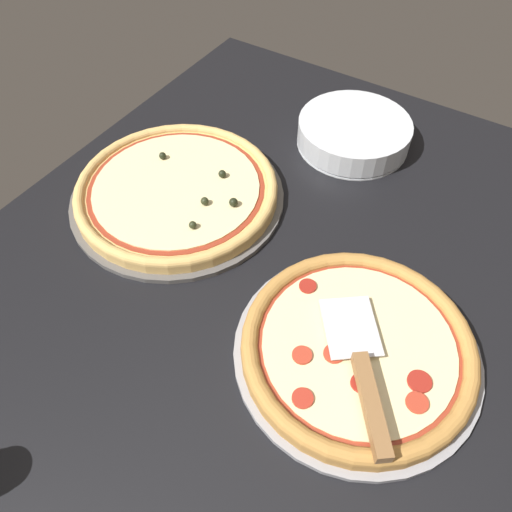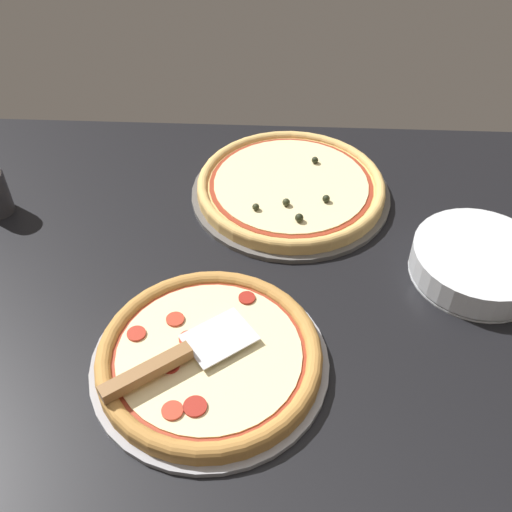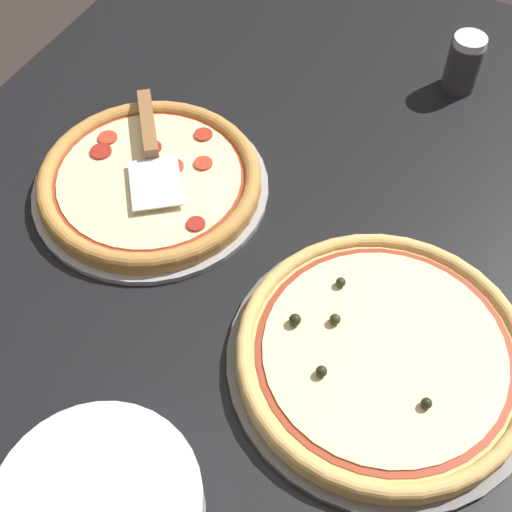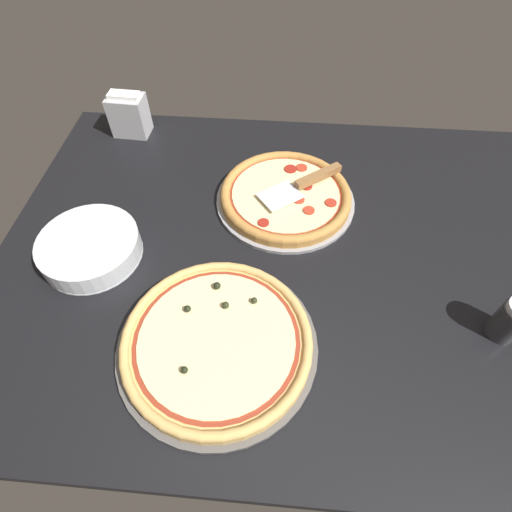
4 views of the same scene
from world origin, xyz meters
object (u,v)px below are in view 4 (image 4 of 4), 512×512
object	(u,v)px
pizza_front	(286,195)
plate_stack	(90,247)
serving_spatula	(310,180)
napkin_holder	(129,115)
pizza_back	(217,340)
parmesan_shaker	(511,320)

from	to	relation	value
pizza_front	plate_stack	size ratio (longest dim) A/B	1.47
pizza_front	serving_spatula	world-z (taller)	serving_spatula
plate_stack	napkin_holder	xyz separation A→B (cm)	(3.76, -49.92, 3.64)
serving_spatula	pizza_back	bearing A→B (deg)	68.66
parmesan_shaker	napkin_holder	size ratio (longest dim) A/B	0.77
serving_spatula	plate_stack	xyz separation A→B (cm)	(52.04, 25.94, -1.97)
napkin_holder	serving_spatula	bearing A→B (deg)	156.75
pizza_front	pizza_back	distance (cm)	45.45
pizza_front	parmesan_shaker	world-z (taller)	parmesan_shaker
plate_stack	parmesan_shaker	xyz separation A→B (cm)	(-92.55, 13.34, 2.29)
pizza_front	plate_stack	bearing A→B (deg)	25.99
pizza_front	pizza_back	bearing A→B (deg)	74.26
plate_stack	serving_spatula	bearing A→B (deg)	-153.50
pizza_back	serving_spatula	size ratio (longest dim) A/B	1.70
pizza_back	napkin_holder	distance (cm)	80.56
serving_spatula	napkin_holder	distance (cm)	60.75
pizza_back	serving_spatula	distance (cm)	50.85
pizza_back	plate_stack	distance (cm)	39.78
parmesan_shaker	napkin_holder	xyz separation A→B (cm)	(96.31, -63.26, 1.35)
serving_spatula	parmesan_shaker	size ratio (longest dim) A/B	2.20
serving_spatula	parmesan_shaker	xyz separation A→B (cm)	(-40.51, 39.28, 0.31)
plate_stack	napkin_holder	bearing A→B (deg)	-85.69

